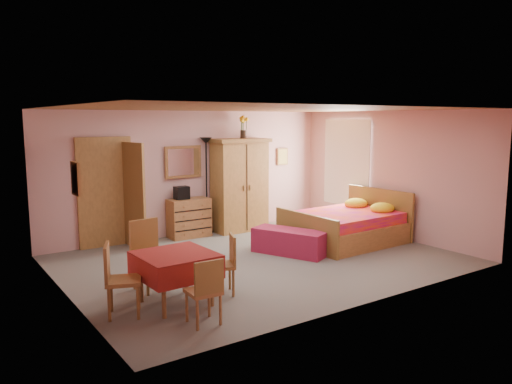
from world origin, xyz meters
TOP-DOWN VIEW (x-y plane):
  - floor at (0.00, 0.00)m, footprint 6.50×6.50m
  - ceiling at (0.00, 0.00)m, footprint 6.50×6.50m
  - wall_back at (0.00, 2.50)m, footprint 6.50×0.10m
  - wall_front at (0.00, -2.50)m, footprint 6.50×0.10m
  - wall_left at (-3.25, 0.00)m, footprint 0.10×5.00m
  - wall_right at (3.25, 0.00)m, footprint 0.10×5.00m
  - doorway at (-1.90, 2.47)m, footprint 1.06×0.12m
  - window at (3.21, 1.20)m, footprint 0.08×1.40m
  - picture_left at (-3.22, -0.60)m, footprint 0.04×0.32m
  - picture_back at (2.35, 2.47)m, footprint 0.30×0.04m
  - chest_of_drawers at (-0.25, 2.24)m, footprint 0.86×0.44m
  - wall_mirror at (-0.25, 2.45)m, footprint 0.84×0.10m
  - stereo at (-0.39, 2.27)m, footprint 0.29×0.21m
  - floor_lamp at (0.24, 2.36)m, footprint 0.27×0.27m
  - wardrobe at (0.95, 2.17)m, footprint 1.30×0.68m
  - sunflower_vase at (1.10, 2.25)m, footprint 0.19×0.19m
  - bed at (2.07, 0.08)m, footprint 2.20×1.75m
  - bench at (0.64, 0.02)m, footprint 1.00×1.43m
  - dining_table at (-2.13, -1.08)m, footprint 0.97×0.97m
  - chair_south at (-2.14, -1.84)m, footprint 0.39×0.39m
  - chair_north at (-2.16, -0.36)m, footprint 0.51×0.51m
  - chair_west at (-2.83, -1.07)m, footprint 0.54×0.54m
  - chair_east at (-1.44, -1.07)m, footprint 0.50×0.50m

SIDE VIEW (x-z plane):
  - floor at x=0.00m, z-range 0.00..0.00m
  - bench at x=0.64m, z-range 0.00..0.45m
  - dining_table at x=-2.13m, z-range 0.00..0.69m
  - chest_of_drawers at x=-0.25m, z-range 0.00..0.80m
  - chair_south at x=-2.14m, z-range 0.00..0.82m
  - chair_east at x=-1.44m, z-range 0.00..0.84m
  - chair_west at x=-2.83m, z-range 0.00..0.92m
  - bed at x=2.07m, z-range 0.00..1.00m
  - chair_north at x=-2.16m, z-range 0.00..1.00m
  - stereo at x=-0.39m, z-range 0.80..1.07m
  - wardrobe at x=0.95m, z-range 0.00..2.01m
  - floor_lamp at x=0.24m, z-range 0.00..2.05m
  - doorway at x=-1.90m, z-range -0.05..2.10m
  - wall_back at x=0.00m, z-range 0.00..2.60m
  - wall_front at x=0.00m, z-range 0.00..2.60m
  - wall_left at x=-3.25m, z-range 0.00..2.60m
  - wall_right at x=3.25m, z-range 0.00..2.60m
  - window at x=3.21m, z-range 0.48..2.42m
  - picture_back at x=2.35m, z-range 1.35..1.75m
  - wall_mirror at x=-0.25m, z-range 1.22..1.88m
  - picture_left at x=-3.22m, z-range 1.49..1.91m
  - sunflower_vase at x=1.10m, z-range 2.01..2.50m
  - ceiling at x=0.00m, z-range 2.60..2.60m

